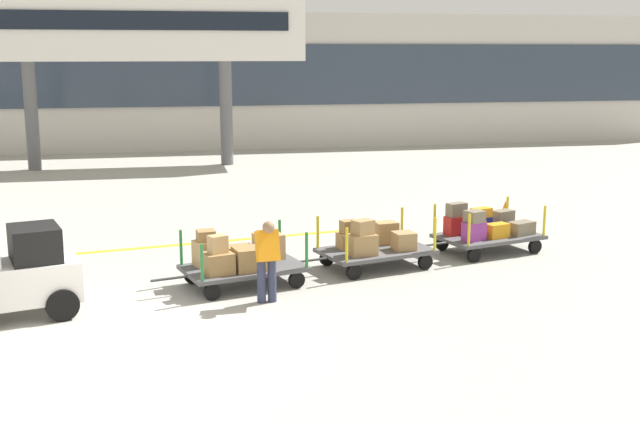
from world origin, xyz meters
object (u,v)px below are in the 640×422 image
object	(u,v)px
safety_cone_far	(505,210)
baggage_handler	(267,257)
baggage_cart_middle	(374,244)
baggage_cart_lead	(239,259)
baggage_cart_tail	(486,229)
baggage_tug	(16,275)

from	to	relation	value
safety_cone_far	baggage_handler	bearing A→B (deg)	-141.22
baggage_handler	safety_cone_far	world-z (taller)	baggage_handler
baggage_cart_middle	baggage_cart_lead	bearing A→B (deg)	-165.63
baggage_handler	safety_cone_far	xyz separation A→B (m)	(7.35, 5.90, -0.59)
baggage_cart_tail	safety_cone_far	world-z (taller)	baggage_cart_tail
baggage_cart_tail	baggage_handler	xyz separation A→B (m)	(-5.43, -2.75, 0.33)
baggage_tug	baggage_handler	world-z (taller)	baggage_tug
baggage_cart_lead	baggage_handler	world-z (taller)	baggage_handler
baggage_cart_lead	safety_cone_far	bearing A→B (deg)	31.31
baggage_handler	baggage_cart_tail	bearing A→B (deg)	26.83
baggage_cart_lead	baggage_cart_tail	xyz separation A→B (m)	(5.81, 1.55, -0.01)
baggage_cart_middle	safety_cone_far	distance (m)	6.23
safety_cone_far	baggage_tug	bearing A→B (deg)	-153.57
baggage_cart_lead	baggage_cart_middle	bearing A→B (deg)	14.37
baggage_tug	baggage_cart_lead	world-z (taller)	baggage_tug
baggage_tug	baggage_cart_tail	world-z (taller)	baggage_tug
safety_cone_far	baggage_cart_lead	bearing A→B (deg)	-148.69
baggage_cart_lead	baggage_cart_middle	world-z (taller)	baggage_cart_lead
baggage_cart_middle	safety_cone_far	xyz separation A→B (m)	(4.80, 3.95, -0.24)
baggage_cart_middle	safety_cone_far	size ratio (longest dim) A/B	5.61
baggage_cart_tail	safety_cone_far	bearing A→B (deg)	58.70
baggage_cart_lead	baggage_handler	size ratio (longest dim) A/B	1.97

